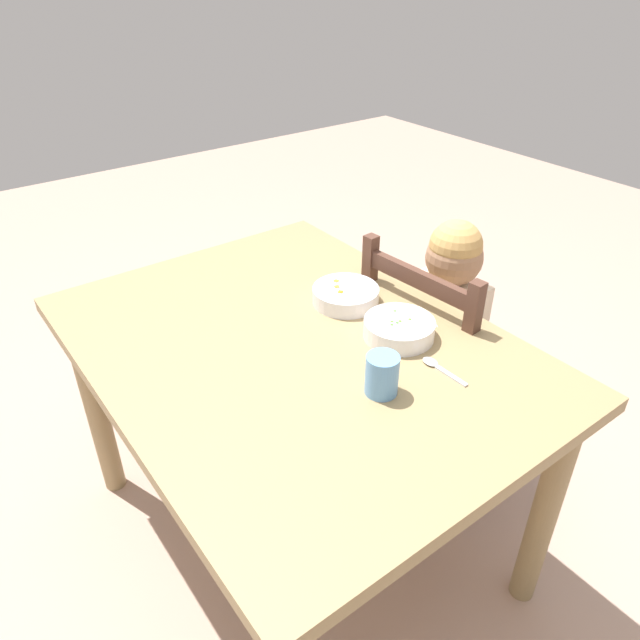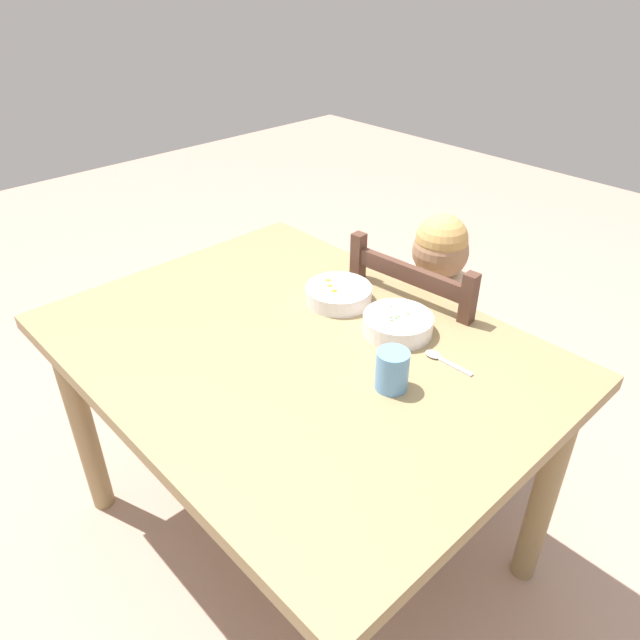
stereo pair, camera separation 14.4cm
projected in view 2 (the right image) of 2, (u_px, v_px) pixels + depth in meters
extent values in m
plane|color=tan|center=(301.00, 534.00, 1.93)|extent=(8.00, 8.00, 0.00)
cube|color=#947C52|center=(296.00, 350.00, 1.54)|extent=(1.28, 0.97, 0.04)
cylinder|color=#947C52|center=(82.00, 424.00, 1.85)|extent=(0.07, 0.07, 0.72)
cylinder|color=#947C52|center=(282.00, 327.00, 2.33)|extent=(0.07, 0.07, 0.72)
cylinder|color=#947C52|center=(546.00, 490.00, 1.63)|extent=(0.07, 0.07, 0.72)
cube|color=#503226|center=(433.00, 357.00, 2.01)|extent=(0.45, 0.45, 0.02)
cube|color=#503226|center=(500.00, 405.00, 2.15)|extent=(0.04, 0.04, 0.43)
cube|color=#503226|center=(413.00, 363.00, 2.36)|extent=(0.04, 0.04, 0.43)
cube|color=#503226|center=(443.00, 462.00, 1.91)|extent=(0.04, 0.04, 0.43)
cube|color=#503226|center=(352.00, 410.00, 2.12)|extent=(0.04, 0.04, 0.43)
cube|color=#503226|center=(461.00, 345.00, 1.66)|extent=(0.04, 0.04, 0.45)
cube|color=#503226|center=(357.00, 299.00, 1.88)|extent=(0.04, 0.04, 0.45)
cube|color=#503226|center=(410.00, 274.00, 1.68)|extent=(0.36, 0.05, 0.05)
cube|color=#503226|center=(406.00, 314.00, 1.76)|extent=(0.36, 0.05, 0.05)
cube|color=beige|center=(432.00, 318.00, 1.91)|extent=(0.22, 0.14, 0.32)
sphere|color=#A87A58|center=(440.00, 251.00, 1.78)|extent=(0.17, 0.17, 0.17)
sphere|color=tan|center=(442.00, 240.00, 1.76)|extent=(0.16, 0.16, 0.16)
cylinder|color=#3F4C72|center=(388.00, 417.00, 2.08)|extent=(0.07, 0.07, 0.45)
cylinder|color=#3F4C72|center=(412.00, 433.00, 2.01)|extent=(0.07, 0.07, 0.45)
cylinder|color=beige|center=(383.00, 292.00, 1.89)|extent=(0.06, 0.24, 0.13)
cylinder|color=beige|center=(450.00, 324.00, 1.73)|extent=(0.06, 0.24, 0.13)
cylinder|color=white|center=(398.00, 324.00, 1.56)|extent=(0.19, 0.19, 0.05)
cylinder|color=white|center=(397.00, 331.00, 1.57)|extent=(0.08, 0.08, 0.01)
cylinder|color=#4E9C37|center=(398.00, 322.00, 1.56)|extent=(0.15, 0.15, 0.03)
sphere|color=#599943|center=(391.00, 308.00, 1.59)|extent=(0.01, 0.01, 0.01)
sphere|color=#5A9B33|center=(408.00, 315.00, 1.56)|extent=(0.01, 0.01, 0.01)
sphere|color=green|center=(396.00, 319.00, 1.54)|extent=(0.01, 0.01, 0.01)
sphere|color=#5A9633|center=(391.00, 318.00, 1.54)|extent=(0.01, 0.01, 0.01)
sphere|color=#589D31|center=(399.00, 318.00, 1.55)|extent=(0.01, 0.01, 0.01)
sphere|color=#519439|center=(391.00, 322.00, 1.53)|extent=(0.01, 0.01, 0.01)
cylinder|color=white|center=(339.00, 294.00, 1.70)|extent=(0.19, 0.19, 0.05)
cylinder|color=white|center=(339.00, 300.00, 1.71)|extent=(0.09, 0.09, 0.01)
cylinder|color=orange|center=(339.00, 292.00, 1.70)|extent=(0.16, 0.16, 0.03)
cube|color=orange|center=(330.00, 287.00, 1.69)|extent=(0.02, 0.02, 0.01)
cube|color=orange|center=(334.00, 292.00, 1.67)|extent=(0.02, 0.02, 0.01)
cube|color=orange|center=(328.00, 281.00, 1.72)|extent=(0.02, 0.02, 0.01)
cube|color=silver|center=(455.00, 367.00, 1.44)|extent=(0.10, 0.01, 0.00)
ellipsoid|color=silver|center=(433.00, 354.00, 1.48)|extent=(0.04, 0.03, 0.01)
cylinder|color=#629DDD|center=(392.00, 370.00, 1.35)|extent=(0.08, 0.08, 0.10)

